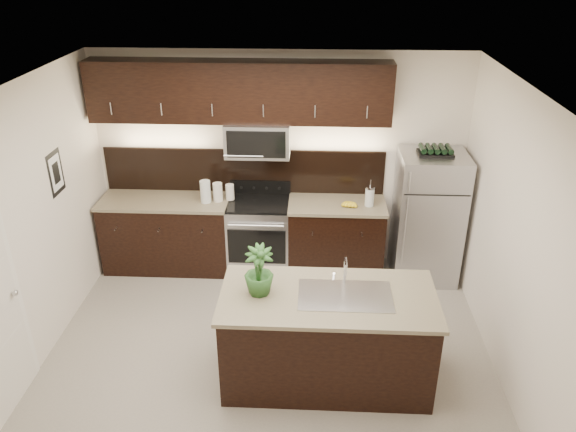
% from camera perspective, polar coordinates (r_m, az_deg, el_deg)
% --- Properties ---
extents(ground, '(4.50, 4.50, 0.00)m').
position_cam_1_polar(ground, '(5.91, -1.98, -13.86)').
color(ground, gray).
rests_on(ground, ground).
extents(room_walls, '(4.52, 4.02, 2.71)m').
position_cam_1_polar(room_walls, '(4.97, -3.59, 1.05)').
color(room_walls, silver).
rests_on(room_walls, ground).
extents(counter_run, '(3.51, 0.65, 0.94)m').
position_cam_1_polar(counter_run, '(7.09, -4.59, -1.92)').
color(counter_run, black).
rests_on(counter_run, ground).
extents(upper_fixtures, '(3.49, 0.40, 1.66)m').
position_cam_1_polar(upper_fixtures, '(6.61, -4.72, 11.55)').
color(upper_fixtures, black).
rests_on(upper_fixtures, counter_run).
extents(island, '(1.96, 0.96, 0.94)m').
position_cam_1_polar(island, '(5.38, 3.97, -12.17)').
color(island, black).
rests_on(island, ground).
extents(sink_faucet, '(0.84, 0.50, 0.28)m').
position_cam_1_polar(sink_faucet, '(5.10, 5.84, -7.86)').
color(sink_faucet, silver).
rests_on(sink_faucet, island).
extents(refrigerator, '(0.77, 0.70, 1.61)m').
position_cam_1_polar(refrigerator, '(6.97, 13.98, -0.13)').
color(refrigerator, '#B2B2B7').
rests_on(refrigerator, ground).
extents(wine_rack, '(0.40, 0.25, 0.10)m').
position_cam_1_polar(wine_rack, '(6.64, 14.76, 6.43)').
color(wine_rack, black).
rests_on(wine_rack, refrigerator).
extents(plant, '(0.31, 0.31, 0.47)m').
position_cam_1_polar(plant, '(5.00, -2.98, -5.56)').
color(plant, '#254E1F').
rests_on(plant, island).
extents(canisters, '(0.40, 0.21, 0.27)m').
position_cam_1_polar(canisters, '(6.87, -7.45, 2.45)').
color(canisters, silver).
rests_on(canisters, counter_run).
extents(french_press, '(0.11, 0.11, 0.33)m').
position_cam_1_polar(french_press, '(6.76, 8.29, 2.00)').
color(french_press, silver).
rests_on(french_press, counter_run).
extents(bananas, '(0.22, 0.18, 0.06)m').
position_cam_1_polar(bananas, '(6.75, 5.83, 1.25)').
color(bananas, gold).
rests_on(bananas, counter_run).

